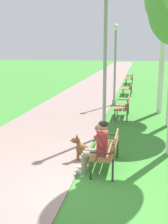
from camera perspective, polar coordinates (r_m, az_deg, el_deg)
name	(u,v)px	position (r m, az deg, el deg)	size (l,w,h in m)	color
ground_plane	(77,193)	(5.91, -1.34, -15.95)	(120.00, 120.00, 0.00)	#3D8433
paved_path	(108,76)	(29.35, 4.92, 7.25)	(3.56, 60.00, 0.04)	gray
park_bench_near	(108,148)	(6.82, 4.87, -7.20)	(0.55, 1.50, 0.85)	olive
park_bench_mid	(124,106)	(11.78, 7.99, 1.29)	(0.55, 1.50, 0.85)	olive
park_bench_far	(128,87)	(17.67, 8.94, 5.08)	(0.55, 1.50, 0.85)	olive
park_bench_furthest	(130,78)	(23.06, 9.27, 6.85)	(0.55, 1.50, 0.85)	olive
person_seated_on_near_bench	(98,145)	(6.50, 2.78, -6.61)	(0.74, 0.49, 1.25)	gray
dog_brown	(85,151)	(7.31, 0.16, -7.89)	(0.81, 0.42, 0.71)	brown
lamp_post_near	(105,65)	(8.86, 4.25, 9.53)	(0.24, 0.24, 4.53)	gray
lamp_post_mid	(115,64)	(14.09, 6.28, 9.52)	(0.24, 0.24, 3.96)	gray
birch_tree_fourth	(166,0)	(12.99, 16.13, 20.80)	(1.74, 1.71, 5.97)	silver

